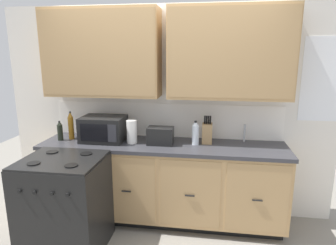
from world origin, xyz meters
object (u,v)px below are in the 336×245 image
Objects in this scene: toaster at (160,136)px; microwave at (103,129)px; stove_range at (65,204)px; bottle_dark at (60,131)px; paper_towel_roll at (132,132)px; knife_block at (207,133)px; bottle_amber at (71,126)px; bottle_clear at (195,133)px.

microwave is at bearing 176.92° from toaster.
bottle_dark reaches higher than stove_range.
paper_towel_roll is at bearing 49.17° from stove_range.
knife_block is 1.67m from bottle_dark.
stove_range is at bearing -72.13° from bottle_amber.
stove_range is 1.19m from toaster.
bottle_amber reaches higher than stove_range.
microwave is at bearing 6.16° from bottle_dark.
microwave is 0.40m from bottle_amber.
bottle_clear is 1.44m from bottle_amber.
stove_range is 0.91m from microwave.
knife_block is 0.95× the size of bottle_amber.
toaster is at bearing -173.26° from bottle_clear.
microwave reaches higher than bottle_dark.
knife_block reaches higher than stove_range.
knife_block is at bearing 28.54° from stove_range.
bottle_clear is (1.04, 0.01, -0.01)m from microwave.
knife_block is at bearing 13.70° from toaster.
bottle_amber reaches higher than toaster.
paper_towel_roll is 1.15× the size of bottle_dark.
paper_towel_roll is at bearing -6.48° from microwave.
stove_range is 2.93× the size of bottle_amber.
microwave is at bearing -175.71° from knife_block.
toaster is at bearing 0.57° from paper_towel_roll.
paper_towel_roll reaches higher than toaster.
bottle_clear is (1.23, 0.66, 0.59)m from stove_range.
knife_block is at bearing 4.85° from bottle_dark.
bottle_amber reaches higher than microwave.
microwave is 1.04m from bottle_clear.
bottle_clear is at bearing 0.51° from microwave.
paper_towel_roll is 0.74m from bottle_amber.
toaster is 0.32m from paper_towel_roll.
bottle_clear is at bearing -0.16° from bottle_amber.
microwave is 1.55× the size of knife_block.
bottle_dark is at bearing -173.84° from microwave.
stove_range is 1.64m from knife_block.
microwave is at bearing 173.52° from paper_towel_roll.
knife_block reaches higher than microwave.
bottle_clear reaches higher than bottle_dark.
bottle_amber is at bearing 177.37° from toaster.
knife_block is (1.35, 0.74, 0.58)m from stove_range.
knife_block is (0.51, 0.12, 0.02)m from toaster.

